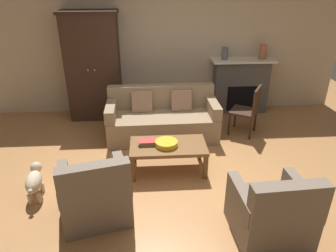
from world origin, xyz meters
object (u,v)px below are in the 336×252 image
at_px(armoire, 93,67).
at_px(armchair_near_left, 95,195).
at_px(fruit_bowl, 166,143).
at_px(mantel_vase_slate, 225,53).
at_px(mantel_vase_terracotta, 263,52).
at_px(couch, 162,119).
at_px(book_stack, 147,142).
at_px(armchair_near_right, 272,214).
at_px(coffee_table, 168,148).
at_px(dog, 34,181).
at_px(fireplace, 240,85).
at_px(side_chair_wooden, 249,108).

distance_m(armoire, armchair_near_left, 3.13).
xyz_separation_m(fruit_bowl, mantel_vase_slate, (1.29, 2.16, 0.78)).
distance_m(mantel_vase_terracotta, armchair_near_left, 4.37).
relative_size(couch, fruit_bowl, 5.98).
distance_m(book_stack, armchair_near_right, 1.96).
relative_size(coffee_table, dog, 1.93).
xyz_separation_m(fruit_bowl, book_stack, (-0.28, 0.06, -0.01)).
relative_size(coffee_table, armchair_near_right, 1.25).
distance_m(fireplace, side_chair_wooden, 1.10).
xyz_separation_m(couch, side_chair_wooden, (1.54, -0.05, 0.19)).
xyz_separation_m(couch, mantel_vase_terracotta, (2.05, 1.02, 0.95)).
bearing_deg(armchair_near_left, armoire, 97.31).
bearing_deg(armchair_near_right, dog, 162.21).
relative_size(couch, dog, 3.39).
distance_m(mantel_vase_slate, armchair_near_right, 3.67).
height_order(couch, side_chair_wooden, side_chair_wooden).
bearing_deg(book_stack, couch, 75.57).
relative_size(armchair_near_left, armchair_near_right, 1.05).
bearing_deg(armchair_near_left, mantel_vase_terracotta, 46.32).
xyz_separation_m(book_stack, mantel_vase_terracotta, (2.33, 2.10, 0.81)).
relative_size(fireplace, dog, 2.21).
bearing_deg(fireplace, mantel_vase_terracotta, -2.70).
xyz_separation_m(coffee_table, armchair_near_left, (-0.92, -0.95, -0.05)).
relative_size(mantel_vase_terracotta, armchair_near_left, 0.31).
bearing_deg(fireplace, mantel_vase_slate, -177.30).
relative_size(mantel_vase_terracotta, side_chair_wooden, 0.32).
bearing_deg(side_chair_wooden, armoire, 160.18).
bearing_deg(mantel_vase_slate, couch, -141.64).
bearing_deg(fruit_bowl, armchair_near_right, -52.79).
height_order(armoire, mantel_vase_slate, armoire).
xyz_separation_m(armchair_near_right, dog, (-2.78, 0.89, -0.07)).
bearing_deg(mantel_vase_terracotta, fireplace, 177.30).
bearing_deg(side_chair_wooden, mantel_vase_slate, 102.75).
bearing_deg(armchair_near_right, mantel_vase_slate, 85.93).
distance_m(couch, dog, 2.38).
bearing_deg(dog, coffee_table, 16.19).
height_order(armoire, fruit_bowl, armoire).
xyz_separation_m(armchair_near_left, side_chair_wooden, (2.43, 2.01, 0.20)).
bearing_deg(fruit_bowl, armchair_near_left, -134.05).
bearing_deg(coffee_table, mantel_vase_slate, 59.33).
relative_size(fireplace, mantel_vase_terracotta, 4.38).
xyz_separation_m(coffee_table, dog, (-1.76, -0.51, -0.12)).
bearing_deg(fireplace, armchair_near_left, -129.58).
distance_m(armoire, fruit_bowl, 2.53).
bearing_deg(fireplace, fruit_bowl, -127.51).
bearing_deg(fireplace, coffee_table, -127.40).
bearing_deg(side_chair_wooden, fruit_bowl, -144.66).
relative_size(fruit_bowl, armchair_near_right, 0.37).
bearing_deg(fruit_bowl, side_chair_wooden, 35.34).
distance_m(armchair_near_right, dog, 2.92).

